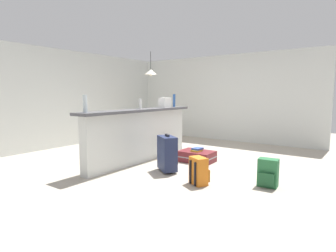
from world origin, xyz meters
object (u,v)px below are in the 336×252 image
(pendant_lamp, at_px, (151,72))
(book_stack, at_px, (197,150))
(bottle_clear, at_px, (85,104))
(bottle_white, at_px, (140,104))
(dining_table, at_px, (151,120))
(backpack_green, at_px, (268,173))
(bottle_blue, at_px, (174,100))
(suitcase_flat_maroon, at_px, (197,156))
(grocery_bag, at_px, (165,102))
(backpack_orange, at_px, (199,171))
(suitcase_upright_navy, at_px, (167,153))
(dining_chair_near_partition, at_px, (165,126))

(pendant_lamp, relative_size, book_stack, 2.59)
(bottle_clear, bearing_deg, bottle_white, -2.54)
(dining_table, height_order, backpack_green, dining_table)
(bottle_blue, bearing_deg, bottle_white, -178.85)
(suitcase_flat_maroon, bearing_deg, pendant_lamp, 62.77)
(grocery_bag, relative_size, backpack_green, 0.62)
(dining_table, relative_size, backpack_green, 2.62)
(bottle_clear, distance_m, suitcase_flat_maroon, 2.45)
(book_stack, bearing_deg, backpack_orange, -149.03)
(bottle_white, relative_size, grocery_bag, 0.79)
(bottle_white, height_order, backpack_orange, bottle_white)
(suitcase_upright_navy, height_order, backpack_green, suitcase_upright_navy)
(pendant_lamp, relative_size, suitcase_flat_maroon, 0.79)
(bottle_white, distance_m, suitcase_flat_maroon, 1.55)
(bottle_clear, bearing_deg, backpack_green, -64.58)
(bottle_white, height_order, book_stack, bottle_white)
(bottle_blue, distance_m, book_stack, 1.48)
(backpack_orange, bearing_deg, bottle_blue, 43.48)
(suitcase_flat_maroon, bearing_deg, backpack_green, -113.78)
(bottle_blue, bearing_deg, bottle_clear, 179.26)
(book_stack, bearing_deg, dining_chair_near_partition, 56.22)
(pendant_lamp, relative_size, suitcase_upright_navy, 0.98)
(grocery_bag, bearing_deg, suitcase_upright_navy, -142.11)
(bottle_clear, xyz_separation_m, book_stack, (1.93, -1.00, -0.96))
(dining_table, height_order, suitcase_flat_maroon, dining_table)
(dining_table, xyz_separation_m, backpack_green, (-1.77, -3.67, -0.44))
(backpack_green, bearing_deg, dining_table, 64.28)
(backpack_green, height_order, book_stack, backpack_green)
(bottle_white, bearing_deg, backpack_orange, -108.50)
(bottle_white, bearing_deg, pendant_lamp, 33.49)
(dining_table, bearing_deg, bottle_clear, -160.40)
(grocery_bag, xyz_separation_m, pendant_lamp, (0.82, 1.08, 0.78))
(grocery_bag, height_order, backpack_green, grocery_bag)
(bottle_clear, xyz_separation_m, bottle_white, (1.29, -0.06, -0.04))
(bottle_blue, relative_size, pendant_lamp, 0.45)
(book_stack, bearing_deg, bottle_clear, 152.68)
(backpack_orange, bearing_deg, bottle_clear, 113.10)
(bottle_clear, distance_m, bottle_white, 1.29)
(dining_chair_near_partition, relative_size, backpack_green, 2.21)
(backpack_green, bearing_deg, dining_chair_near_partition, 61.17)
(suitcase_flat_maroon, xyz_separation_m, suitcase_upright_navy, (-0.93, 0.07, 0.22))
(bottle_white, distance_m, dining_chair_near_partition, 1.94)
(bottle_white, relative_size, backpack_orange, 0.49)
(bottle_clear, bearing_deg, dining_table, 19.60)
(dining_chair_near_partition, xyz_separation_m, backpack_green, (-1.75, -3.19, -0.31))
(bottle_clear, relative_size, suitcase_flat_maroon, 0.35)
(dining_table, relative_size, suitcase_upright_navy, 1.64)
(suitcase_upright_navy, bearing_deg, book_stack, -5.57)
(suitcase_upright_navy, bearing_deg, bottle_clear, 138.36)
(grocery_bag, relative_size, dining_table, 0.24)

